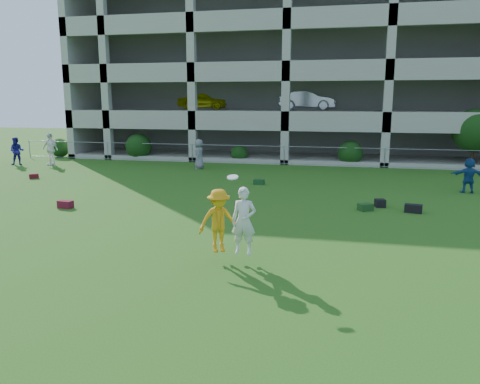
% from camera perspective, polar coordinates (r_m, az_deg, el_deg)
% --- Properties ---
extents(ground, '(100.00, 100.00, 0.00)m').
position_cam_1_polar(ground, '(11.22, -6.98, -9.81)').
color(ground, '#235114').
rests_on(ground, ground).
extents(bystander_a, '(1.04, 0.95, 1.72)m').
position_cam_1_polar(bystander_a, '(32.20, -25.55, 4.51)').
color(bystander_a, navy).
rests_on(bystander_a, ground).
extents(bystander_b, '(1.24, 0.72, 1.99)m').
position_cam_1_polar(bystander_b, '(31.34, -22.12, 4.87)').
color(bystander_b, white).
rests_on(bystander_b, ground).
extents(bystander_c, '(0.69, 0.93, 1.74)m').
position_cam_1_polar(bystander_c, '(27.58, -5.01, 4.63)').
color(bystander_c, slate).
rests_on(bystander_c, ground).
extents(bystander_d, '(1.44, 0.53, 1.53)m').
position_cam_1_polar(bystander_d, '(22.65, 26.11, 1.82)').
color(bystander_d, navy).
rests_on(bystander_d, ground).
extents(bag_red_a, '(0.58, 0.37, 0.28)m').
position_cam_1_polar(bag_red_a, '(18.76, -20.51, -1.42)').
color(bag_red_a, '#560E20').
rests_on(bag_red_a, ground).
extents(bag_green_c, '(0.61, 0.57, 0.26)m').
position_cam_1_polar(bag_green_c, '(17.78, 15.04, -1.79)').
color(bag_green_c, '#153814').
rests_on(bag_green_c, ground).
extents(crate_d, '(0.42, 0.42, 0.30)m').
position_cam_1_polar(crate_d, '(18.51, 16.71, -1.31)').
color(crate_d, black).
rests_on(crate_d, ground).
extents(bag_black_e, '(0.65, 0.42, 0.30)m').
position_cam_1_polar(bag_black_e, '(17.98, 20.38, -1.90)').
color(bag_black_e, black).
rests_on(bag_black_e, ground).
extents(bag_red_f, '(0.52, 0.50, 0.24)m').
position_cam_1_polar(bag_red_f, '(26.42, -23.84, 1.78)').
color(bag_red_f, '#500D1D').
rests_on(bag_red_f, ground).
extents(bag_green_g, '(0.51, 0.31, 0.25)m').
position_cam_1_polar(bag_green_g, '(22.46, 2.33, 1.24)').
color(bag_green_g, '#163D20').
rests_on(bag_green_g, ground).
extents(frisbee_contest, '(1.52, 1.04, 2.00)m').
position_cam_1_polar(frisbee_contest, '(11.59, -1.70, -3.52)').
color(frisbee_contest, orange).
rests_on(frisbee_contest, ground).
extents(parking_garage, '(30.00, 14.00, 12.00)m').
position_cam_1_polar(parking_garage, '(37.78, 7.24, 14.17)').
color(parking_garage, '#9E998C').
rests_on(parking_garage, ground).
extents(fence, '(36.06, 0.06, 1.20)m').
position_cam_1_polar(fence, '(29.28, 5.41, 4.50)').
color(fence, gray).
rests_on(fence, ground).
extents(shrub_row, '(34.38, 2.52, 3.50)m').
position_cam_1_polar(shrub_row, '(29.69, 14.49, 6.03)').
color(shrub_row, '#163D11').
rests_on(shrub_row, ground).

